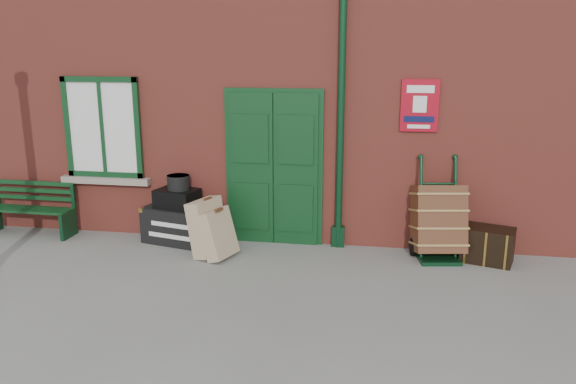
% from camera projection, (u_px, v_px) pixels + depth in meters
% --- Properties ---
extents(ground, '(80.00, 80.00, 0.00)m').
position_uv_depth(ground, '(276.00, 282.00, 6.91)').
color(ground, gray).
rests_on(ground, ground).
extents(station_building, '(10.30, 4.30, 4.36)m').
position_uv_depth(station_building, '(313.00, 86.00, 9.71)').
color(station_building, '#AB4437').
rests_on(station_building, ground).
extents(bench, '(1.36, 0.44, 0.84)m').
position_uv_depth(bench, '(31.00, 207.00, 8.64)').
color(bench, '#0F3819').
rests_on(bench, ground).
extents(houdini_trunk, '(1.17, 0.82, 0.53)m').
position_uv_depth(houdini_trunk, '(182.00, 224.00, 8.30)').
color(houdini_trunk, black).
rests_on(houdini_trunk, ground).
extents(strongbox, '(0.67, 0.55, 0.27)m').
position_uv_depth(strongbox, '(177.00, 198.00, 8.21)').
color(strongbox, black).
rests_on(strongbox, houdini_trunk).
extents(hatbox, '(0.39, 0.39, 0.21)m').
position_uv_depth(hatbox, '(178.00, 182.00, 8.15)').
color(hatbox, black).
rests_on(hatbox, strongbox).
extents(suitcase_back, '(0.51, 0.64, 0.80)m').
position_uv_depth(suitcase_back, '(208.00, 227.00, 7.75)').
color(suitcase_back, tan).
rests_on(suitcase_back, ground).
extents(suitcase_front, '(0.52, 0.60, 0.69)m').
position_uv_depth(suitcase_front, '(218.00, 234.00, 7.64)').
color(suitcase_front, tan).
rests_on(suitcase_front, ground).
extents(porter_trolley, '(0.77, 0.81, 1.37)m').
position_uv_depth(porter_trolley, '(438.00, 220.00, 7.62)').
color(porter_trolley, black).
rests_on(porter_trolley, ground).
extents(dark_trunk, '(0.75, 0.60, 0.47)m').
position_uv_depth(dark_trunk, '(488.00, 245.00, 7.53)').
color(dark_trunk, black).
rests_on(dark_trunk, ground).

